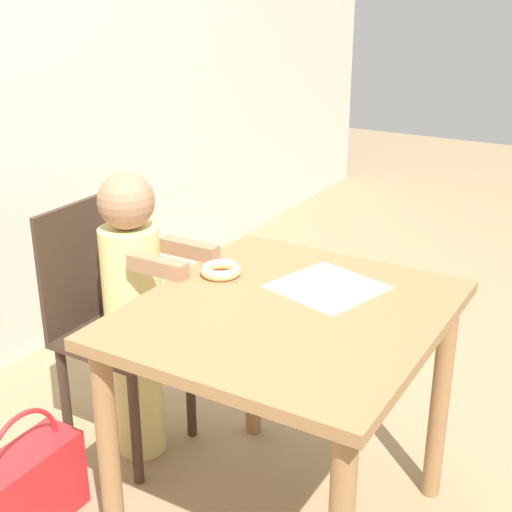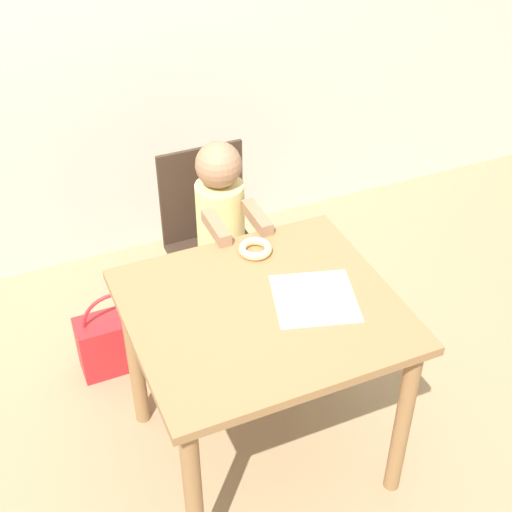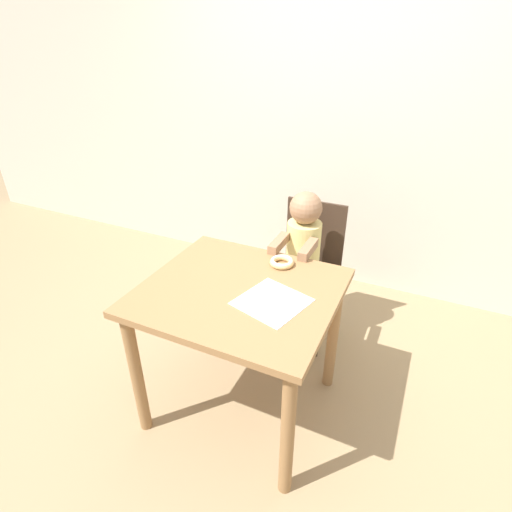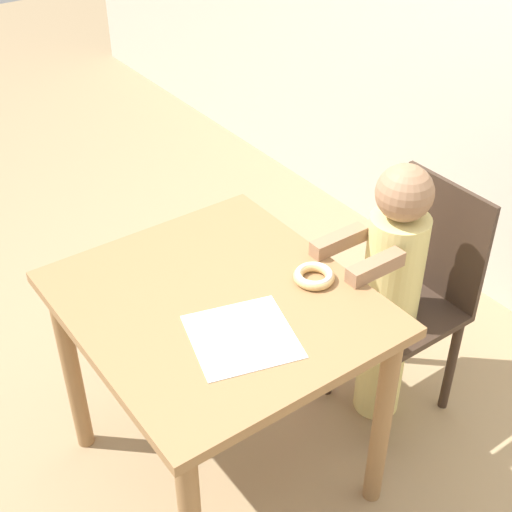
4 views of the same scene
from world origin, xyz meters
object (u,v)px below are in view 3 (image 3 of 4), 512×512
Objects in this scene: chair at (307,271)px; donut at (282,262)px; child_figure at (302,268)px; handbag at (236,299)px.

chair is 0.57m from donut.
child_figure is 0.42m from donut.
handbag is (-0.49, -0.06, -0.33)m from chair.
chair is 0.59m from handbag.
child_figure is at bearing -90.00° from chair.
handbag is at bearing -172.58° from chair.
chair is at bearing 7.42° from handbag.
child_figure reaches higher than chair.
donut is at bearing -89.57° from child_figure.
chair is 0.14m from child_figure.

